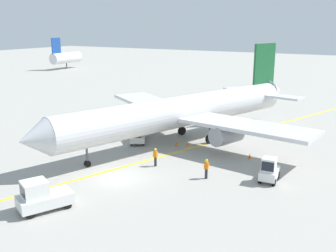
{
  "coord_description": "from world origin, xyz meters",
  "views": [
    {
      "loc": [
        18.69,
        -24.2,
        12.41
      ],
      "look_at": [
        -0.4,
        8.59,
        2.5
      ],
      "focal_mm": 41.78,
      "sensor_mm": 36.0,
      "label": 1
    }
  ],
  "objects_px": {
    "belt_loader_forward_hold": "(138,134)",
    "ground_crew_wing_walker": "(155,156)",
    "pushback_tug": "(42,196)",
    "ground_crew_marshaller": "(206,168)",
    "airliner": "(186,111)",
    "safety_cone_wingtip_left": "(176,144)",
    "baggage_tug_near_wing": "(269,171)",
    "safety_cone_nose_left": "(188,144)",
    "safety_cone_nose_right": "(250,156)"
  },
  "relations": [
    {
      "from": "pushback_tug",
      "to": "baggage_tug_near_wing",
      "type": "bearing_deg",
      "value": 46.79
    },
    {
      "from": "belt_loader_forward_hold",
      "to": "safety_cone_nose_left",
      "type": "bearing_deg",
      "value": 13.54
    },
    {
      "from": "ground_crew_marshaller",
      "to": "safety_cone_nose_right",
      "type": "xyz_separation_m",
      "value": [
        1.46,
        6.69,
        -0.69
      ]
    },
    {
      "from": "pushback_tug",
      "to": "baggage_tug_near_wing",
      "type": "xyz_separation_m",
      "value": [
        12.04,
        12.81,
        -0.07
      ]
    },
    {
      "from": "ground_crew_marshaller",
      "to": "safety_cone_nose_right",
      "type": "bearing_deg",
      "value": 77.65
    },
    {
      "from": "airliner",
      "to": "baggage_tug_near_wing",
      "type": "relative_size",
      "value": 13.71
    },
    {
      "from": "airliner",
      "to": "ground_crew_marshaller",
      "type": "height_order",
      "value": "airliner"
    },
    {
      "from": "pushback_tug",
      "to": "safety_cone_nose_right",
      "type": "height_order",
      "value": "pushback_tug"
    },
    {
      "from": "airliner",
      "to": "safety_cone_wingtip_left",
      "type": "relative_size",
      "value": 77.86
    },
    {
      "from": "pushback_tug",
      "to": "ground_crew_wing_walker",
      "type": "height_order",
      "value": "pushback_tug"
    },
    {
      "from": "ground_crew_marshaller",
      "to": "safety_cone_nose_right",
      "type": "relative_size",
      "value": 3.86
    },
    {
      "from": "pushback_tug",
      "to": "safety_cone_nose_left",
      "type": "height_order",
      "value": "pushback_tug"
    },
    {
      "from": "airliner",
      "to": "pushback_tug",
      "type": "relative_size",
      "value": 8.42
    },
    {
      "from": "ground_crew_wing_walker",
      "to": "safety_cone_nose_right",
      "type": "bearing_deg",
      "value": 43.5
    },
    {
      "from": "ground_crew_wing_walker",
      "to": "safety_cone_nose_right",
      "type": "distance_m",
      "value": 9.2
    },
    {
      "from": "baggage_tug_near_wing",
      "to": "ground_crew_marshaller",
      "type": "xyz_separation_m",
      "value": [
        -4.66,
        -1.99,
        -0.02
      ]
    },
    {
      "from": "airliner",
      "to": "safety_cone_wingtip_left",
      "type": "xyz_separation_m",
      "value": [
        -0.13,
        -1.89,
        -3.2
      ]
    },
    {
      "from": "airliner",
      "to": "safety_cone_nose_left",
      "type": "relative_size",
      "value": 77.86
    },
    {
      "from": "safety_cone_nose_right",
      "to": "safety_cone_nose_left",
      "type": "bearing_deg",
      "value": 175.21
    },
    {
      "from": "belt_loader_forward_hold",
      "to": "safety_cone_nose_right",
      "type": "relative_size",
      "value": 11.24
    },
    {
      "from": "safety_cone_nose_right",
      "to": "baggage_tug_near_wing",
      "type": "bearing_deg",
      "value": -55.77
    },
    {
      "from": "baggage_tug_near_wing",
      "to": "safety_cone_nose_left",
      "type": "xyz_separation_m",
      "value": [
        -10.13,
        5.28,
        -0.71
      ]
    },
    {
      "from": "safety_cone_nose_right",
      "to": "pushback_tug",
      "type": "bearing_deg",
      "value": -116.78
    },
    {
      "from": "airliner",
      "to": "safety_cone_nose_right",
      "type": "height_order",
      "value": "airliner"
    },
    {
      "from": "ground_crew_marshaller",
      "to": "safety_cone_wingtip_left",
      "type": "height_order",
      "value": "ground_crew_marshaller"
    },
    {
      "from": "baggage_tug_near_wing",
      "to": "ground_crew_wing_walker",
      "type": "distance_m",
      "value": 9.99
    },
    {
      "from": "ground_crew_marshaller",
      "to": "safety_cone_nose_left",
      "type": "relative_size",
      "value": 3.86
    },
    {
      "from": "ground_crew_wing_walker",
      "to": "ground_crew_marshaller",
      "type": "bearing_deg",
      "value": -4.1
    },
    {
      "from": "airliner",
      "to": "ground_crew_wing_walker",
      "type": "xyz_separation_m",
      "value": [
        1.22,
        -8.18,
        -2.51
      ]
    },
    {
      "from": "belt_loader_forward_hold",
      "to": "pushback_tug",
      "type": "bearing_deg",
      "value": -78.23
    },
    {
      "from": "baggage_tug_near_wing",
      "to": "ground_crew_marshaller",
      "type": "relative_size",
      "value": 1.47
    },
    {
      "from": "ground_crew_wing_walker",
      "to": "airliner",
      "type": "bearing_deg",
      "value": 98.51
    },
    {
      "from": "belt_loader_forward_hold",
      "to": "ground_crew_marshaller",
      "type": "height_order",
      "value": "belt_loader_forward_hold"
    },
    {
      "from": "ground_crew_marshaller",
      "to": "belt_loader_forward_hold",
      "type": "bearing_deg",
      "value": 151.24
    },
    {
      "from": "baggage_tug_near_wing",
      "to": "airliner",
      "type": "bearing_deg",
      "value": 149.35
    },
    {
      "from": "safety_cone_nose_left",
      "to": "safety_cone_nose_right",
      "type": "height_order",
      "value": "same"
    },
    {
      "from": "ground_crew_marshaller",
      "to": "safety_cone_nose_left",
      "type": "height_order",
      "value": "ground_crew_marshaller"
    },
    {
      "from": "safety_cone_nose_left",
      "to": "belt_loader_forward_hold",
      "type": "bearing_deg",
      "value": -166.46
    },
    {
      "from": "belt_loader_forward_hold",
      "to": "ground_crew_marshaller",
      "type": "relative_size",
      "value": 2.91
    },
    {
      "from": "ground_crew_marshaller",
      "to": "safety_cone_wingtip_left",
      "type": "relative_size",
      "value": 3.86
    },
    {
      "from": "baggage_tug_near_wing",
      "to": "safety_cone_nose_left",
      "type": "bearing_deg",
      "value": 152.48
    },
    {
      "from": "safety_cone_nose_left",
      "to": "pushback_tug",
      "type": "bearing_deg",
      "value": -96.01
    },
    {
      "from": "ground_crew_marshaller",
      "to": "ground_crew_wing_walker",
      "type": "bearing_deg",
      "value": 175.9
    },
    {
      "from": "ground_crew_wing_walker",
      "to": "belt_loader_forward_hold",
      "type": "bearing_deg",
      "value": 135.44
    },
    {
      "from": "pushback_tug",
      "to": "ground_crew_marshaller",
      "type": "relative_size",
      "value": 2.39
    },
    {
      "from": "belt_loader_forward_hold",
      "to": "ground_crew_wing_walker",
      "type": "relative_size",
      "value": 2.91
    },
    {
      "from": "belt_loader_forward_hold",
      "to": "safety_cone_wingtip_left",
      "type": "xyz_separation_m",
      "value": [
        4.33,
        0.69,
        -0.56
      ]
    },
    {
      "from": "belt_loader_forward_hold",
      "to": "ground_crew_wing_walker",
      "type": "bearing_deg",
      "value": -44.56
    },
    {
      "from": "airliner",
      "to": "safety_cone_nose_left",
      "type": "distance_m",
      "value": 3.57
    },
    {
      "from": "pushback_tug",
      "to": "ground_crew_wing_walker",
      "type": "relative_size",
      "value": 2.39
    }
  ]
}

